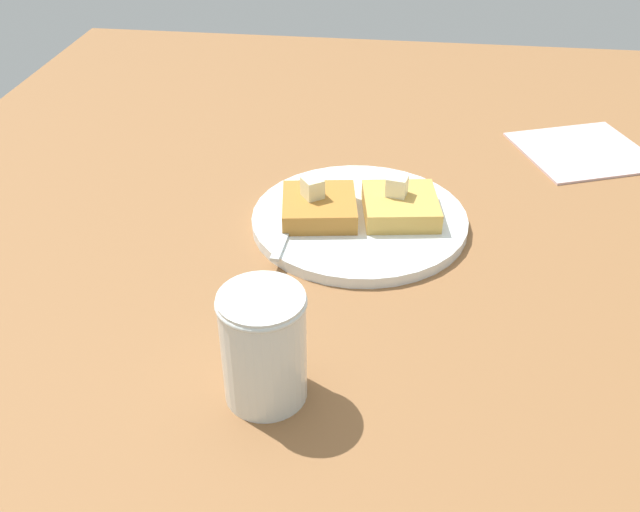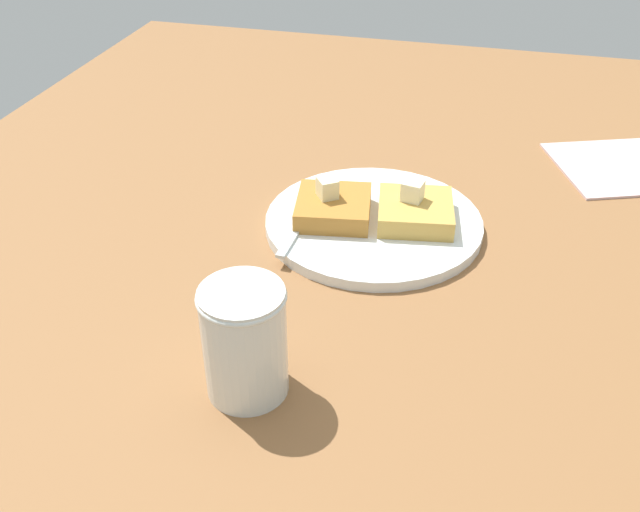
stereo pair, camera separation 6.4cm
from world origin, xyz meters
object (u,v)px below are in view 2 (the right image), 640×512
syrup_jar (245,345)px  napkin (621,167)px  fork (308,211)px  plate (374,222)px

syrup_jar → napkin: size_ratio=0.63×
syrup_jar → napkin: syrup_jar is taller
napkin → syrup_jar: bearing=55.7°
fork → syrup_jar: size_ratio=1.68×
plate → napkin: bearing=-141.9°
fork → napkin: fork is taller
fork → napkin: (-33.94, -21.73, -1.21)cm
plate → napkin: (-26.89, -21.08, -0.52)cm
syrup_jar → plate: bearing=-101.3°
plate → fork: (7.05, 0.65, 0.69)cm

